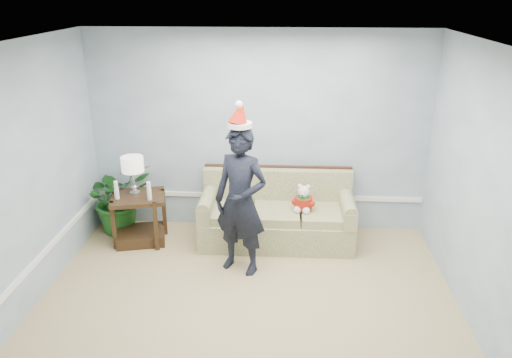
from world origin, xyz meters
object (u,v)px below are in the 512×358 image
object	(u,v)px
sofa	(277,217)
houseplant	(119,198)
man	(241,201)
teddy_bear	(303,201)
table_lamp	(133,166)
side_table	(140,224)

from	to	relation	value
sofa	houseplant	world-z (taller)	houseplant
man	houseplant	bearing A→B (deg)	175.12
houseplant	man	bearing A→B (deg)	-27.51
teddy_bear	table_lamp	bearing A→B (deg)	-167.61
man	side_table	bearing A→B (deg)	179.13
houseplant	sofa	bearing A→B (deg)	-3.82
man	teddy_bear	size ratio (longest dim) A/B	4.82
sofa	teddy_bear	xyz separation A→B (m)	(0.34, -0.13, 0.29)
table_lamp	teddy_bear	bearing A→B (deg)	-0.43
man	teddy_bear	distance (m)	1.02
side_table	teddy_bear	bearing A→B (deg)	1.17
side_table	table_lamp	world-z (taller)	table_lamp
side_table	houseplant	size ratio (longest dim) A/B	0.82
houseplant	teddy_bear	bearing A→B (deg)	-6.15
man	table_lamp	bearing A→B (deg)	177.87
man	teddy_bear	xyz separation A→B (m)	(0.74, 0.65, -0.26)
side_table	man	bearing A→B (deg)	-23.50
side_table	table_lamp	bearing A→B (deg)	129.75
side_table	houseplant	xyz separation A→B (m)	(-0.37, 0.31, 0.23)
table_lamp	houseplant	bearing A→B (deg)	141.76
sofa	teddy_bear	distance (m)	0.46
table_lamp	sofa	bearing A→B (deg)	3.40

